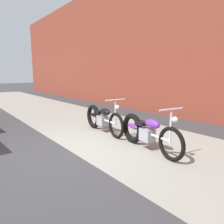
% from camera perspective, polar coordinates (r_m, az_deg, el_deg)
% --- Properties ---
extents(ground_plane, '(80.00, 80.00, 0.00)m').
position_cam_1_polar(ground_plane, '(4.88, -11.09, -10.09)').
color(ground_plane, '#38383A').
extents(sidewalk_slab, '(36.00, 3.50, 0.01)m').
position_cam_1_polar(sidewalk_slab, '(5.82, 4.63, -6.60)').
color(sidewalk_slab, gray).
rests_on(sidewalk_slab, ground).
extents(brick_building_wall, '(36.00, 0.50, 6.31)m').
position_cam_1_polar(brick_building_wall, '(8.43, 23.79, 19.38)').
color(brick_building_wall, brown).
rests_on(brick_building_wall, ground).
extents(motorcycle_black, '(2.01, 0.58, 1.03)m').
position_cam_1_polar(motorcycle_black, '(6.28, -2.91, -1.63)').
color(motorcycle_black, black).
rests_on(motorcycle_black, ground).
extents(motorcycle_purple, '(2.00, 0.63, 1.03)m').
position_cam_1_polar(motorcycle_purple, '(4.88, 8.74, -5.11)').
color(motorcycle_purple, black).
rests_on(motorcycle_purple, ground).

